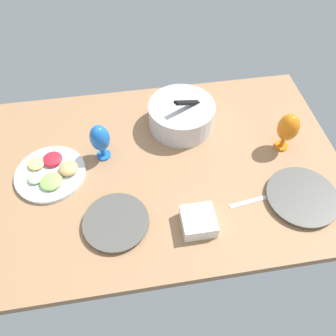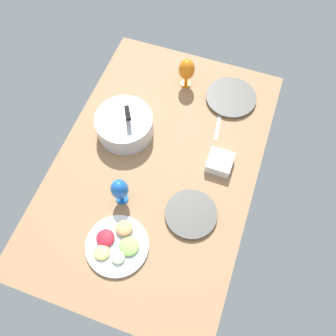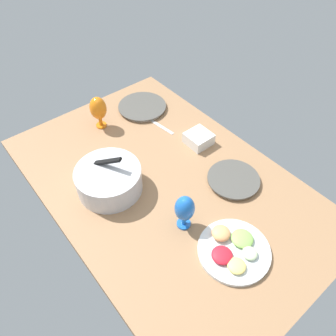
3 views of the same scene
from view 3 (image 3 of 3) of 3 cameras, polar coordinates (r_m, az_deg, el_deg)
The scene contains 9 objects.
ground_plane at distance 160.40cm, azimuth -0.43°, elevation -2.87°, with size 160.00×104.00×4.00cm, color #99704C.
dinner_plate_left at distance 161.28cm, azimuth 11.43°, elevation -2.02°, with size 25.60×25.60×2.31cm.
dinner_plate_right at distance 201.76cm, azimuth -4.55°, elevation 10.65°, with size 29.09×29.09×2.23cm.
mixing_bowl at distance 153.63cm, azimuth -10.37°, elevation -1.91°, with size 31.02×30.80×19.84cm.
fruit_platter at distance 138.70cm, azimuth 11.39°, elevation -13.81°, with size 29.86×29.86×5.57cm.
hurricane_glass_orange at distance 185.46cm, azimuth -12.18°, elevation 10.12°, with size 9.32×9.32×19.39cm.
hurricane_glass_blue at distance 135.04cm, azimuth 2.94°, elevation -7.25°, with size 8.55×8.55×18.38cm.
square_bowl_white at distance 176.47cm, azimuth 5.41°, elevation 5.26°, with size 12.67×12.67×6.36cm.
fork_by_right_plate at distance 187.99cm, azimuth -1.14°, elevation 7.29°, with size 18.00×1.80×0.60cm, color silver.
Camera 3 is at (-80.11, 64.23, 121.22)cm, focal length 34.65 mm.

